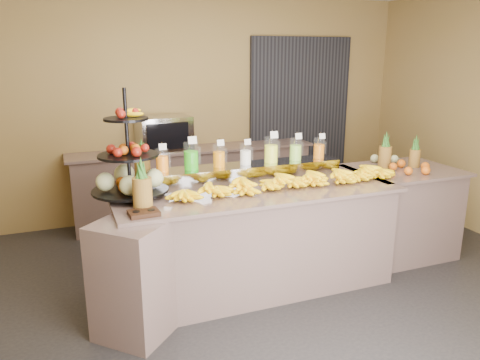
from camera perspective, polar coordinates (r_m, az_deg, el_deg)
ground at (r=4.23m, az=3.40°, el=-14.23°), size 6.00×6.00×0.00m
room_envelope at (r=4.49m, az=1.72°, el=12.59°), size 6.04×5.02×2.82m
buffet_counter at (r=4.20m, az=0.57°, el=-7.37°), size 2.75×1.25×0.93m
right_counter at (r=5.22m, az=18.82°, el=-3.63°), size 1.08×0.88×0.93m
back_ledge at (r=6.03m, az=-5.48°, el=-0.41°), size 3.10×0.55×0.93m
pitcher_tray at (r=4.36m, az=0.67°, el=0.95°), size 1.85×0.30×0.15m
juice_pitcher_orange_a at (r=4.11m, az=-9.47°, el=2.21°), size 0.11×0.12×0.27m
juice_pitcher_green at (r=4.16m, az=-5.98°, el=2.74°), size 0.13×0.14×0.32m
juice_pitcher_orange_b at (r=4.24m, az=-2.59°, el=2.81°), size 0.11×0.12×0.27m
juice_pitcher_milk at (r=4.33m, az=0.68°, el=3.02°), size 0.11×0.11×0.26m
juice_pitcher_lemon at (r=4.43m, az=3.81°, el=3.53°), size 0.13×0.13×0.32m
juice_pitcher_lime at (r=4.54m, az=6.78°, el=3.61°), size 0.12×0.12×0.28m
juice_pitcher_orange_c at (r=4.67m, az=9.61°, el=3.73°), size 0.11×0.11×0.26m
banana_heap at (r=4.16m, az=6.39°, el=0.20°), size 2.18×0.20×0.18m
fruit_stand at (r=3.95m, az=-12.76°, el=1.31°), size 0.80×0.80×0.89m
condiment_caddy at (r=3.51m, az=-11.64°, el=-3.96°), size 0.23×0.18×0.03m
pineapple_left_a at (r=3.59m, az=-11.83°, el=-1.22°), size 0.15×0.15×0.41m
pineapple_left_b at (r=4.29m, az=-11.80°, el=1.53°), size 0.14×0.14×0.42m
right_fruit_pile at (r=5.06m, az=19.37°, el=2.02°), size 0.42×0.40×0.22m
oven_warmer at (r=5.79m, az=-9.27°, el=5.64°), size 0.65×0.48×0.42m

